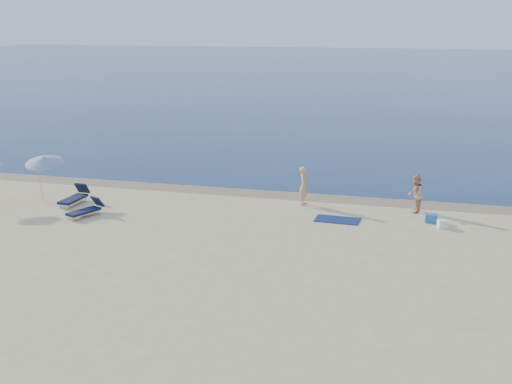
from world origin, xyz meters
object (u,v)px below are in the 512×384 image
Objects in this scene: person_right at (415,194)px; umbrella_near at (44,160)px; blue_cooler at (431,218)px; person_left at (304,186)px.

person_right is 0.73× the size of umbrella_near.
person_right reaches higher than blue_cooler.
blue_cooler is (5.45, -1.24, -0.69)m from person_left.
person_left is 4.76m from person_right.
person_left is 1.06× the size of person_right.
person_right is (4.76, 0.04, -0.05)m from person_left.
person_left is 3.54× the size of blue_cooler.
umbrella_near reaches higher than person_left.
umbrella_near is (-16.20, -2.15, 1.04)m from person_right.
person_left is 5.63m from blue_cooler.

